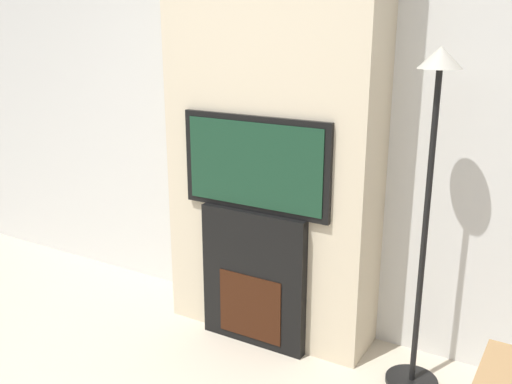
# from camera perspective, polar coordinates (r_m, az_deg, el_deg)

# --- Properties ---
(wall_back) EXTENTS (6.00, 0.06, 2.70)m
(wall_back) POSITION_cam_1_polar(r_m,az_deg,el_deg) (3.47, 3.38, 8.21)
(wall_back) COLOR silver
(wall_back) RESTS_ON ground_plane
(chimney_breast) EXTENTS (1.26, 0.37, 2.70)m
(chimney_breast) POSITION_cam_1_polar(r_m,az_deg,el_deg) (3.28, 1.65, 7.74)
(chimney_breast) COLOR beige
(chimney_breast) RESTS_ON ground_plane
(fireplace) EXTENTS (0.66, 0.15, 0.83)m
(fireplace) POSITION_cam_1_polar(r_m,az_deg,el_deg) (3.40, -0.01, -8.53)
(fireplace) COLOR black
(fireplace) RESTS_ON ground_plane
(television) EXTENTS (0.92, 0.07, 0.54)m
(television) POSITION_cam_1_polar(r_m,az_deg,el_deg) (3.17, -0.03, 2.81)
(television) COLOR black
(television) RESTS_ON fireplace
(floor_lamp) EXTENTS (0.27, 0.27, 1.75)m
(floor_lamp) POSITION_cam_1_polar(r_m,az_deg,el_deg) (2.86, 16.94, 0.80)
(floor_lamp) COLOR black
(floor_lamp) RESTS_ON ground_plane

